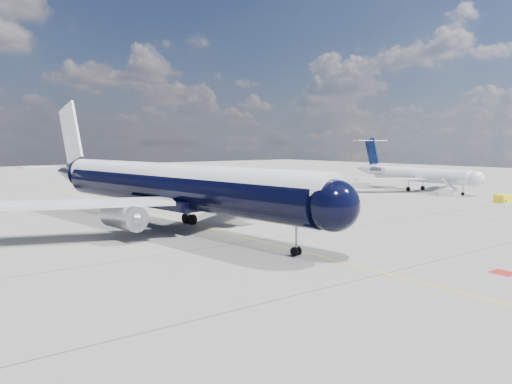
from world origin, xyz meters
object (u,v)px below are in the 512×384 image
regional_jet (412,173)px  boarding_stair (449,192)px  main_airliner (164,185)px  service_tug (504,198)px

regional_jet → boarding_stair: regional_jet is taller
regional_jet → boarding_stair: 11.23m
main_airliner → regional_jet: 59.75m
main_airliner → boarding_stair: (55.28, -0.08, -4.12)m
main_airliner → boarding_stair: size_ratio=16.46×
boarding_stair → service_tug: bearing=-106.7°
regional_jet → service_tug: regional_jet is taller
boarding_stair → service_tug: size_ratio=0.99×
main_airliner → regional_jet: bearing=2.9°
service_tug → regional_jet: bearing=80.4°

